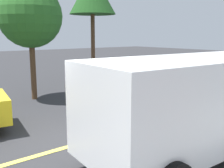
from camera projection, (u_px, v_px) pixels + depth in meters
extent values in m
plane|color=#2D2D30|center=(72.00, 146.00, 6.53)|extent=(80.00, 80.00, 0.00)
cube|color=#E0D14C|center=(156.00, 121.00, 8.35)|extent=(28.00, 0.16, 0.01)
cube|color=white|center=(196.00, 99.00, 5.79)|extent=(5.32, 2.35, 1.82)
cylinder|color=black|center=(206.00, 115.00, 7.75)|extent=(0.78, 0.31, 0.76)
cylinder|color=black|center=(103.00, 142.00, 5.78)|extent=(0.78, 0.31, 0.76)
cylinder|color=#513823|center=(33.00, 67.00, 11.06)|extent=(0.22, 0.22, 2.70)
sphere|color=#286023|center=(30.00, 16.00, 10.69)|extent=(2.54, 2.54, 2.54)
cylinder|color=#513823|center=(93.00, 48.00, 15.28)|extent=(0.23, 0.23, 3.78)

